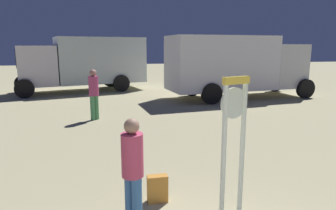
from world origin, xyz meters
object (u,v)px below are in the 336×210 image
Objects in this scene: box_truck_near at (235,64)px; box_truck_far at (86,62)px; standing_clock at (234,133)px; person_near_clock at (133,168)px; backpack at (157,189)px; person_distant at (94,92)px.

box_truck_near is 0.99× the size of box_truck_far.
person_near_clock is (-1.41, 0.02, -0.41)m from standing_clock.
box_truck_near is at bearing 59.69° from backpack.
standing_clock is 4.64× the size of backpack.
box_truck_far reaches higher than backpack.
standing_clock reaches higher than backpack.
person_distant is 0.24× the size of box_truck_near.
person_near_clock is 11.18m from box_truck_near.
person_distant is 6.99m from box_truck_far.
person_near_clock is 0.91× the size of person_distant.
standing_clock is 1.21× the size of person_distant.
box_truck_far is (-7.03, 3.77, -0.01)m from box_truck_near.
standing_clock is 13.68m from box_truck_far.
standing_clock is 0.29× the size of box_truck_near.
backpack is 10.51m from box_truck_near.
standing_clock is 6.81m from person_distant.
person_near_clock is at bearing 179.08° from standing_clock.
standing_clock is at bearing -78.40° from box_truck_far.
standing_clock is 0.29× the size of box_truck_far.
person_near_clock is 0.22× the size of box_truck_far.
standing_clock is at bearing -113.97° from box_truck_near.
person_distant is at bearing 96.39° from person_near_clock.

